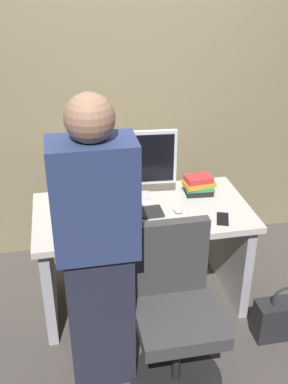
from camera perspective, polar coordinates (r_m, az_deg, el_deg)
name	(u,v)px	position (r m, az deg, el deg)	size (l,w,h in m)	color
ground_plane	(143,299)	(3.26, -0.17, -13.30)	(9.00, 9.00, 0.00)	#4C4742
wall_back	(121,57)	(3.31, -2.96, 16.59)	(6.40, 0.10, 3.00)	#8C7F5B
desk	(143,240)	(2.96, -0.19, -6.03)	(1.35, 0.70, 0.72)	beige
office_chair	(175,316)	(2.51, 3.98, -15.32)	(0.52, 0.52, 0.94)	black
person_at_desk	(97,253)	(2.26, -5.88, -7.60)	(0.40, 0.24, 1.64)	#262838
monitor	(134,161)	(2.87, -1.22, 3.90)	(0.54, 0.16, 0.46)	silver
keyboard	(128,215)	(2.76, -2.04, -2.86)	(0.43, 0.13, 0.02)	#262626
mouse	(178,209)	(2.82, 4.28, -2.14)	(0.06, 0.10, 0.03)	white
cup_near_keyboard	(85,219)	(2.67, -7.48, -3.40)	(0.08, 0.08, 0.09)	silver
cup_by_monitor	(60,204)	(2.85, -10.48, -1.48)	(0.07, 0.07, 0.10)	#D84C3F
book_stack	(199,185)	(3.02, 6.90, 0.86)	(0.21, 0.15, 0.13)	black
cell_phone	(223,219)	(2.77, 9.87, -3.35)	(0.07, 0.14, 0.01)	black
handbag	(282,318)	(3.04, 16.93, -14.91)	(0.34, 0.14, 0.38)	#262628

